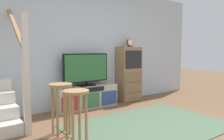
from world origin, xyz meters
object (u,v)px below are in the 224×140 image
bar_stool_far (61,97)px  bar_stool_near (76,105)px  media_console (87,97)px  desk_clock (130,43)px  television (86,69)px  side_cabinet (129,74)px

bar_stool_far → bar_stool_near: bearing=-90.8°
bar_stool_far → media_console: bearing=45.8°
desk_clock → bar_stool_near: (-2.24, -1.58, -0.89)m
bar_stool_near → desk_clock: bearing=35.2°
bar_stool_near → bar_stool_far: size_ratio=0.98×
bar_stool_near → television: bearing=57.0°
side_cabinet → bar_stool_far: size_ratio=1.74×
side_cabinet → media_console: bearing=-179.5°
media_console → television: (0.00, 0.02, 0.62)m
media_console → bar_stool_far: bar_stool_far is taller
television → side_cabinet: 1.21m
side_cabinet → bar_stool_far: side_cabinet is taller
bar_stool_far → side_cabinet: bearing=25.8°
desk_clock → bar_stool_near: size_ratio=0.27×
television → bar_stool_far: bearing=-133.6°
media_console → side_cabinet: 1.27m
media_console → bar_stool_far: size_ratio=1.81×
television → bar_stool_far: (-1.04, -1.09, -0.30)m
desk_clock → side_cabinet: bearing=108.6°
media_console → bar_stool_near: size_ratio=1.85×
bar_stool_near → media_console: bearing=56.6°
side_cabinet → bar_stool_near: side_cabinet is taller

